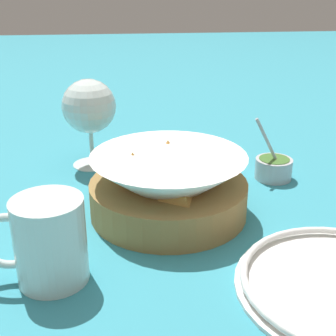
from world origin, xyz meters
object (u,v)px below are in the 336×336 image
(food_basket, at_px, (169,187))
(beer_mug, at_px, (49,244))
(wine_glass, at_px, (89,109))
(sauce_cup, at_px, (273,167))

(food_basket, height_order, beer_mug, beer_mug)
(wine_glass, relative_size, beer_mug, 1.31)
(wine_glass, height_order, beer_mug, wine_glass)
(wine_glass, xyz_separation_m, beer_mug, (0.03, 0.32, -0.05))
(sauce_cup, distance_m, beer_mug, 0.39)
(food_basket, relative_size, beer_mug, 1.88)
(wine_glass, bearing_deg, sauce_cup, 162.78)
(food_basket, distance_m, beer_mug, 0.19)
(food_basket, height_order, sauce_cup, sauce_cup)
(food_basket, bearing_deg, sauce_cup, -151.66)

